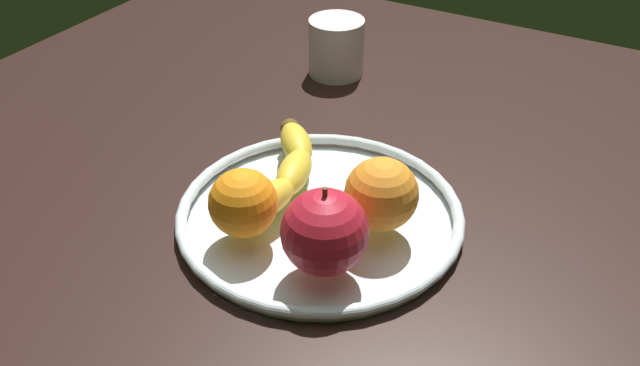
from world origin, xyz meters
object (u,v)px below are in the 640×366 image
orange_center (381,194)px  ambient_mug (337,46)px  apple (325,232)px  orange_back_right (243,203)px  banana (286,169)px  fruit_bowl (320,214)px

orange_center → ambient_mug: bearing=34.9°
apple → orange_back_right: apple is taller
ambient_mug → banana: bearing=-161.9°
banana → orange_center: orange_center is taller
orange_back_right → apple: bearing=-93.8°
apple → ambient_mug: size_ratio=0.78×
orange_center → banana: bearing=82.5°
banana → ambient_mug: ambient_mug is taller
orange_center → ambient_mug: size_ratio=0.64×
fruit_bowl → apple: bearing=-147.7°
banana → orange_center: size_ratio=2.59×
orange_back_right → ambient_mug: bearing=15.2°
banana → ambient_mug: 30.12cm
banana → ambient_mug: bearing=3.0°
fruit_bowl → orange_center: size_ratio=4.08×
banana → orange_center: bearing=-112.5°
banana → orange_back_right: size_ratio=2.79×
banana → apple: 14.01cm
orange_center → ambient_mug: orange_center is taller
ambient_mug → fruit_bowl: bearing=-154.5°
apple → banana: bearing=46.4°
apple → ambient_mug: apple is taller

